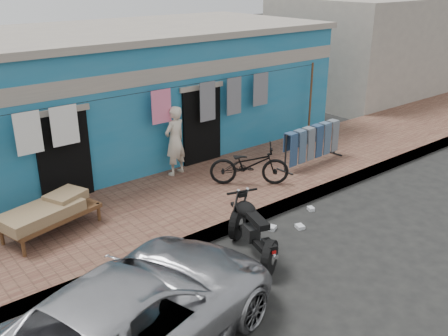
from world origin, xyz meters
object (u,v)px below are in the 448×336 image
Objects in this scene: seated_person at (175,141)px; charpoy at (52,217)px; car at (134,314)px; bicycle at (249,160)px; motorcycle at (253,228)px; jeans_rack at (312,144)px.

charpoy is (-3.34, -0.94, -0.51)m from seated_person.
car is 2.62× the size of bicycle.
motorcycle reaches higher than charpoy.
jeans_rack is (6.62, 2.90, 0.09)m from car.
jeans_rack is at bearing -5.21° from charpoy.
seated_person reaches higher than car.
car is 2.98m from motorcycle.
jeans_rack is at bearing 139.22° from seated_person.
jeans_rack is at bearing -81.60° from car.
seated_person reaches higher than bicycle.
car is 2.31× the size of charpoy.
charpoy is at bearing 1.63° from seated_person.
bicycle is 0.85× the size of jeans_rack.
seated_person is 3.40m from jeans_rack.
motorcycle is at bearing -87.88° from car.
bicycle is 2.08m from jeans_rack.
car is 2.79× the size of seated_person.
seated_person reaches higher than motorcycle.
bicycle is (0.94, -1.54, -0.25)m from seated_person.
seated_person is 0.80× the size of jeans_rack.
bicycle is at bearing -72.82° from car.
bicycle is (4.54, 2.89, 0.17)m from car.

